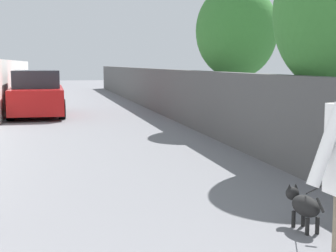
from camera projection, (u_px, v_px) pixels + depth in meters
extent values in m
plane|color=slate|center=(93.00, 127.00, 14.22)|extent=(80.00, 80.00, 0.00)
cube|color=#4C4C4C|center=(207.00, 102.00, 12.81)|extent=(48.00, 0.30, 1.58)
cylinder|color=brown|center=(235.00, 92.00, 14.01)|extent=(0.25, 0.25, 1.98)
ellipsoid|color=#387A33|center=(236.00, 31.00, 13.80)|extent=(2.23, 2.23, 2.60)
cylinder|color=white|center=(327.00, 145.00, 3.37)|extent=(0.11, 0.29, 0.58)
ellipsoid|color=black|center=(306.00, 206.00, 5.34)|extent=(0.43, 0.25, 0.22)
sphere|color=black|center=(292.00, 193.00, 5.58)|extent=(0.15, 0.15, 0.15)
cone|color=black|center=(289.00, 187.00, 5.56)|extent=(0.05, 0.05, 0.06)
cone|color=black|center=(296.00, 186.00, 5.58)|extent=(0.05, 0.05, 0.06)
cylinder|color=black|center=(293.00, 219.00, 5.47)|extent=(0.04, 0.04, 0.18)
cylinder|color=black|center=(303.00, 218.00, 5.50)|extent=(0.04, 0.04, 0.18)
cylinder|color=black|center=(307.00, 227.00, 5.22)|extent=(0.04, 0.04, 0.18)
cylinder|color=black|center=(317.00, 226.00, 5.25)|extent=(0.04, 0.04, 0.18)
cylinder|color=black|center=(320.00, 205.00, 5.08)|extent=(0.14, 0.04, 0.13)
cylinder|color=black|center=(326.00, 184.00, 4.39)|extent=(1.72, 0.58, 0.66)
cube|color=#B71414|center=(37.00, 99.00, 17.14)|extent=(4.21, 1.70, 0.80)
cube|color=#262B33|center=(36.00, 79.00, 17.05)|extent=(2.19, 1.50, 0.60)
cylinder|color=black|center=(16.00, 104.00, 18.25)|extent=(0.64, 0.22, 0.64)
cylinder|color=black|center=(60.00, 103.00, 18.61)|extent=(0.64, 0.22, 0.64)
cylinder|color=black|center=(10.00, 110.00, 15.73)|extent=(0.64, 0.22, 0.64)
cylinder|color=black|center=(62.00, 109.00, 16.08)|extent=(0.64, 0.22, 0.64)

